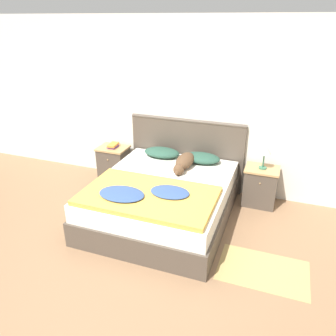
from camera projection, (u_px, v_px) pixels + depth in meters
name	position (u px, v px, depth m)	size (l,w,h in m)	color
ground_plane	(121.00, 263.00, 3.65)	(16.00, 16.00, 0.00)	#896647
wall_back	(182.00, 106.00, 4.93)	(9.00, 0.06, 2.55)	silver
bed	(163.00, 200.00, 4.38)	(1.72, 2.00, 0.55)	#4C4238
headboard	(186.00, 152.00, 5.13)	(1.80, 0.06, 1.11)	#4C4238
nightstand_left	(114.00, 163.00, 5.45)	(0.47, 0.39, 0.57)	#4C4238
nightstand_right	(260.00, 186.00, 4.70)	(0.47, 0.39, 0.57)	#4C4238
pillow_left	(162.00, 152.00, 5.00)	(0.55, 0.35, 0.13)	#284C3D
pillow_right	(201.00, 158.00, 4.80)	(0.55, 0.35, 0.13)	#284C3D
quilt	(147.00, 195.00, 3.85)	(1.57, 0.95, 0.10)	gold
dog	(184.00, 162.00, 4.62)	(0.23, 0.72, 0.18)	brown
book_stack	(113.00, 146.00, 5.31)	(0.14, 0.23, 0.06)	#703D7F
table_lamp	(265.00, 150.00, 4.47)	(0.18, 0.18, 0.36)	#336B4C
rug	(263.00, 270.00, 3.54)	(0.95, 0.63, 0.00)	tan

